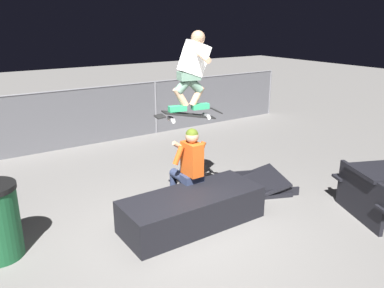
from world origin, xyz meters
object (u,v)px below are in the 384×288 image
object	(u,v)px
skateboard	(189,115)
skater_airborne	(193,67)
person_sitting_on_ledge	(188,164)
kicker_ramp	(257,184)
ledge_box_main	(192,209)

from	to	relation	value
skateboard	skater_airborne	bearing A→B (deg)	-10.13
person_sitting_on_ledge	skater_airborne	xyz separation A→B (m)	(0.09, 0.01, 1.44)
skater_airborne	kicker_ramp	bearing A→B (deg)	-1.39
person_sitting_on_ledge	kicker_ramp	size ratio (longest dim) A/B	1.03
ledge_box_main	skater_airborne	world-z (taller)	skater_airborne
skateboard	kicker_ramp	xyz separation A→B (m)	(1.39, -0.04, -1.43)
person_sitting_on_ledge	skateboard	distance (m)	0.76
ledge_box_main	kicker_ramp	size ratio (longest dim) A/B	1.61
skateboard	kicker_ramp	size ratio (longest dim) A/B	0.82
person_sitting_on_ledge	kicker_ramp	xyz separation A→B (m)	(1.42, -0.02, -0.68)
ledge_box_main	skateboard	bearing A→B (deg)	61.58
ledge_box_main	kicker_ramp	xyz separation A→B (m)	(1.65, 0.45, -0.19)
ledge_box_main	skateboard	distance (m)	1.36
ledge_box_main	person_sitting_on_ledge	distance (m)	0.71
person_sitting_on_ledge	skater_airborne	distance (m)	1.45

